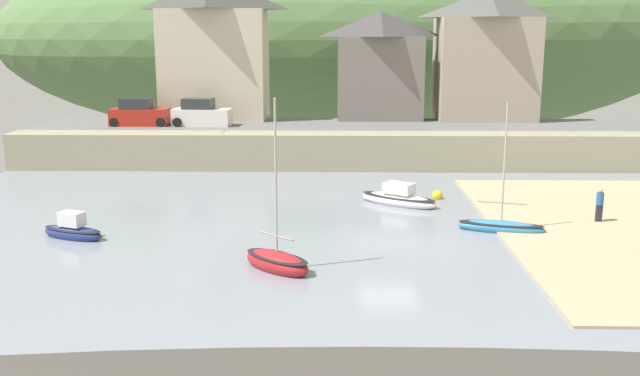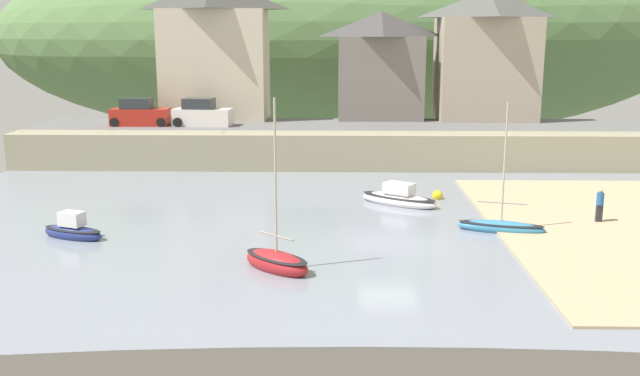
% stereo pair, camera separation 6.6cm
% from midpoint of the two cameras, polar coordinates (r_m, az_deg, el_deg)
% --- Properties ---
extents(ground, '(48.00, 41.00, 0.61)m').
position_cam_midpoint_polar(ground, '(22.17, 11.18, -11.18)').
color(ground, gray).
extents(quay_seawall, '(48.00, 9.40, 2.40)m').
position_cam_midpoint_polar(quay_seawall, '(47.72, 4.10, 3.26)').
color(quay_seawall, gray).
rests_on(quay_seawall, ground).
extents(hillside_backdrop, '(80.00, 44.00, 23.50)m').
position_cam_midpoint_polar(hillside_backdrop, '(84.75, 1.72, 11.96)').
color(hillside_backdrop, '#527543').
rests_on(hillside_backdrop, ground).
extents(waterfront_building_left, '(8.12, 5.58, 10.53)m').
position_cam_midpoint_polar(waterfront_building_left, '(55.52, -8.40, 11.08)').
color(waterfront_building_left, beige).
rests_on(waterfront_building_left, ground).
extents(waterfront_building_centre, '(6.67, 4.51, 8.06)m').
position_cam_midpoint_polar(waterfront_building_centre, '(54.91, 4.92, 9.86)').
color(waterfront_building_centre, slate).
rests_on(waterfront_building_centre, ground).
extents(waterfront_building_right, '(7.55, 5.69, 9.59)m').
position_cam_midpoint_polar(waterfront_building_right, '(55.95, 13.24, 10.41)').
color(waterfront_building_right, tan).
rests_on(waterfront_building_right, ground).
extents(church_with_spire, '(3.00, 3.00, 14.27)m').
position_cam_midpoint_polar(church_with_spire, '(60.29, 14.59, 12.84)').
color(church_with_spire, gray).
rests_on(church_with_spire, ground).
extents(sailboat_blue_trim, '(4.40, 3.50, 1.33)m').
position_cam_midpoint_polar(sailboat_blue_trim, '(37.79, 6.41, -0.83)').
color(sailboat_blue_trim, white).
rests_on(sailboat_blue_trim, ground).
extents(rowboat_small_beached, '(3.18, 1.96, 1.35)m').
position_cam_midpoint_polar(rowboat_small_beached, '(33.35, -19.20, -3.26)').
color(rowboat_small_beached, navy).
rests_on(rowboat_small_beached, ground).
extents(dinghy_open_wooden, '(3.18, 2.96, 6.82)m').
position_cam_midpoint_polar(dinghy_open_wooden, '(27.44, -3.44, -5.91)').
color(dinghy_open_wooden, maroon).
rests_on(dinghy_open_wooden, ground).
extents(sailboat_tall_mast, '(4.05, 1.97, 6.07)m').
position_cam_midpoint_polar(sailboat_tall_mast, '(33.55, 14.40, -2.98)').
color(sailboat_tall_mast, teal).
rests_on(sailboat_tall_mast, ground).
extents(parked_car_near_slipway, '(4.11, 1.82, 1.95)m').
position_cam_midpoint_polar(parked_car_near_slipway, '(52.46, -14.25, 5.78)').
color(parked_car_near_slipway, '#AE241A').
rests_on(parked_car_near_slipway, ground).
extents(parked_car_by_wall, '(4.24, 2.08, 1.95)m').
position_cam_midpoint_polar(parked_car_by_wall, '(51.46, -9.44, 5.87)').
color(parked_car_by_wall, silver).
rests_on(parked_car_by_wall, ground).
extents(person_on_slipway, '(0.34, 0.34, 1.62)m').
position_cam_midpoint_polar(person_on_slipway, '(36.22, 21.62, -1.16)').
color(person_on_slipway, '#282833').
rests_on(person_on_slipway, ground).
extents(mooring_buoy, '(0.58, 0.58, 0.58)m').
position_cam_midpoint_polar(mooring_buoy, '(39.41, 9.47, -0.59)').
color(mooring_buoy, yellow).
rests_on(mooring_buoy, ground).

